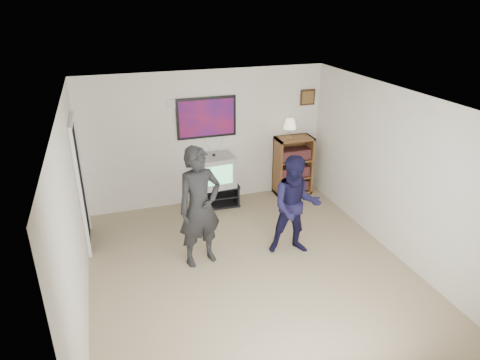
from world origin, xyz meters
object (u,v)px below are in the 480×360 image
media_stand (216,195)px  bookshelf (293,166)px  person_tall (200,207)px  person_short (296,206)px  crt_television (214,171)px

media_stand → bookshelf: 1.64m
person_tall → person_short: (1.42, -0.18, -0.12)m
person_tall → person_short: 1.44m
person_tall → crt_television: bearing=55.1°
bookshelf → person_tall: 2.92m
bookshelf → person_tall: person_tall is taller
media_stand → person_tall: 2.00m
bookshelf → person_short: 2.16m
bookshelf → person_short: (-0.87, -1.97, 0.20)m
person_short → bookshelf: bearing=80.9°
crt_television → person_tall: 1.87m
crt_television → bookshelf: size_ratio=0.59×
crt_television → person_short: bearing=-72.8°
media_stand → person_short: (0.73, -1.92, 0.58)m
media_stand → person_tall: (-0.70, -1.73, 0.70)m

